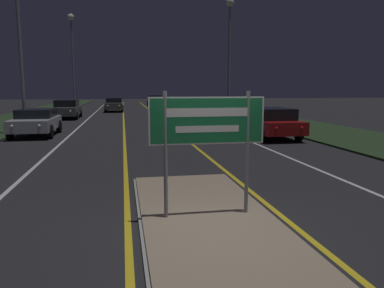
% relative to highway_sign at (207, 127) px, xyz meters
% --- Properties ---
extents(ground_plane, '(160.00, 160.00, 0.00)m').
position_rel_highway_sign_xyz_m(ground_plane, '(0.00, -0.56, -1.72)').
color(ground_plane, '#232326').
extents(median_island, '(2.50, 6.36, 0.10)m').
position_rel_highway_sign_xyz_m(median_island, '(0.00, 0.00, -1.68)').
color(median_island, '#999993').
rests_on(median_island, ground_plane).
extents(verge_right, '(5.00, 100.00, 0.08)m').
position_rel_highway_sign_xyz_m(verge_right, '(9.50, 19.44, -1.68)').
color(verge_right, '#23381E').
rests_on(verge_right, ground_plane).
extents(centre_line_yellow_left, '(0.12, 70.00, 0.01)m').
position_rel_highway_sign_xyz_m(centre_line_yellow_left, '(-1.44, 24.44, -1.72)').
color(centre_line_yellow_left, gold).
rests_on(centre_line_yellow_left, ground_plane).
extents(centre_line_yellow_right, '(0.12, 70.00, 0.01)m').
position_rel_highway_sign_xyz_m(centre_line_yellow_right, '(1.44, 24.44, -1.72)').
color(centre_line_yellow_right, gold).
rests_on(centre_line_yellow_right, ground_plane).
extents(lane_line_white_left, '(0.12, 70.00, 0.01)m').
position_rel_highway_sign_xyz_m(lane_line_white_left, '(-4.20, 24.44, -1.72)').
color(lane_line_white_left, silver).
rests_on(lane_line_white_left, ground_plane).
extents(lane_line_white_right, '(0.12, 70.00, 0.01)m').
position_rel_highway_sign_xyz_m(lane_line_white_right, '(4.20, 24.44, -1.72)').
color(lane_line_white_right, silver).
rests_on(lane_line_white_right, ground_plane).
extents(edge_line_white_left, '(0.10, 70.00, 0.01)m').
position_rel_highway_sign_xyz_m(edge_line_white_left, '(-7.20, 24.44, -1.72)').
color(edge_line_white_left, silver).
rests_on(edge_line_white_left, ground_plane).
extents(edge_line_white_right, '(0.10, 70.00, 0.01)m').
position_rel_highway_sign_xyz_m(edge_line_white_right, '(7.20, 24.44, -1.72)').
color(edge_line_white_right, silver).
rests_on(edge_line_white_right, ground_plane).
extents(highway_sign, '(2.09, 0.07, 2.26)m').
position_rel_highway_sign_xyz_m(highway_sign, '(0.00, 0.00, 0.00)').
color(highway_sign, gray).
rests_on(highway_sign, median_island).
extents(streetlight_left_near, '(0.53, 0.53, 9.56)m').
position_rel_highway_sign_xyz_m(streetlight_left_near, '(-6.43, 13.89, 4.43)').
color(streetlight_left_near, gray).
rests_on(streetlight_left_near, ground_plane).
extents(streetlight_left_far, '(0.63, 0.63, 9.60)m').
position_rel_highway_sign_xyz_m(streetlight_left_far, '(-6.24, 33.00, 5.00)').
color(streetlight_left_far, gray).
rests_on(streetlight_left_far, ground_plane).
extents(streetlight_right_near, '(0.61, 0.61, 8.93)m').
position_rel_highway_sign_xyz_m(streetlight_right_near, '(6.45, 21.17, 4.51)').
color(streetlight_right_near, gray).
rests_on(streetlight_right_near, ground_plane).
extents(car_receding_0, '(2.04, 4.74, 1.46)m').
position_rel_highway_sign_xyz_m(car_receding_0, '(5.58, 10.84, -0.95)').
color(car_receding_0, maroon).
rests_on(car_receding_0, ground_plane).
extents(car_receding_1, '(1.92, 4.51, 1.40)m').
position_rel_highway_sign_xyz_m(car_receding_1, '(5.68, 22.22, -0.97)').
color(car_receding_1, black).
rests_on(car_receding_1, ground_plane).
extents(car_receding_2, '(1.93, 4.57, 1.49)m').
position_rel_highway_sign_xyz_m(car_receding_2, '(2.70, 32.06, -0.95)').
color(car_receding_2, maroon).
rests_on(car_receding_2, ground_plane).
extents(car_receding_3, '(1.92, 4.25, 1.43)m').
position_rel_highway_sign_xyz_m(car_receding_3, '(2.88, 45.55, -0.96)').
color(car_receding_3, '#B7B7BC').
rests_on(car_receding_3, ground_plane).
extents(car_approaching_0, '(2.03, 4.13, 1.35)m').
position_rel_highway_sign_xyz_m(car_approaching_0, '(-5.84, 13.62, -0.99)').
color(car_approaching_0, '#B7B7BC').
rests_on(car_approaching_0, ground_plane).
extents(car_approaching_1, '(2.03, 4.66, 1.48)m').
position_rel_highway_sign_xyz_m(car_approaching_1, '(-5.89, 24.78, -0.95)').
color(car_approaching_1, '#4C514C').
rests_on(car_approaching_1, ground_plane).
extents(car_approaching_2, '(1.92, 4.35, 1.40)m').
position_rel_highway_sign_xyz_m(car_approaching_2, '(-2.36, 33.10, -0.99)').
color(car_approaching_2, '#4C514C').
rests_on(car_approaching_2, ground_plane).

